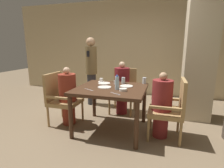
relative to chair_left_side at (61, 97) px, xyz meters
name	(u,v)px	position (x,y,z in m)	size (l,w,h in m)	color
ground_plane	(111,129)	(0.99, 0.00, -0.52)	(16.00, 16.00, 0.00)	#7A664C
wall_back	(136,48)	(0.99, 2.56, 0.88)	(8.00, 0.06, 2.80)	#C6B289
pillar_stone	(200,52)	(2.49, 1.04, 0.83)	(0.55, 0.55, 2.70)	#BCAD8E
dining_table	(111,93)	(0.99, 0.00, 0.15)	(1.16, 1.09, 0.77)	#422819
chair_left_side	(61,97)	(0.00, 0.00, 0.00)	(0.53, 0.53, 0.97)	#A88451
diner_in_left_chair	(68,95)	(0.15, 0.00, 0.04)	(0.32, 0.32, 1.09)	maroon
chair_far_side	(123,89)	(0.99, 0.96, 0.00)	(0.53, 0.53, 0.97)	#A88451
diner_in_far_chair	(122,87)	(0.99, 0.81, 0.07)	(0.32, 0.32, 1.15)	maroon
chair_right_side	(171,107)	(1.99, 0.00, 0.00)	(0.53, 0.53, 0.97)	#A88451
diner_in_right_chair	(162,104)	(1.84, 0.00, 0.03)	(0.32, 0.32, 1.07)	maroon
standing_host	(91,69)	(0.11, 1.22, 0.38)	(0.28, 0.32, 1.67)	#2D2D33
plate_main_left	(105,87)	(0.89, -0.03, 0.26)	(0.23, 0.23, 0.01)	white
plate_main_right	(104,83)	(0.78, 0.26, 0.26)	(0.23, 0.23, 0.01)	white
plate_dessert_center	(126,86)	(1.23, 0.16, 0.26)	(0.23, 0.23, 0.01)	white
teacup_with_saucer	(101,80)	(0.67, 0.41, 0.28)	(0.12, 0.12, 0.07)	white
bowl_small	(123,90)	(1.24, -0.17, 0.27)	(0.12, 0.12, 0.04)	white
water_bottle	(117,83)	(1.13, -0.10, 0.36)	(0.07, 0.07, 0.24)	#A3C6DB
glass_tall_near	(123,80)	(1.12, 0.38, 0.31)	(0.07, 0.07, 0.12)	silver
glass_tall_mid	(144,81)	(1.50, 0.48, 0.31)	(0.07, 0.07, 0.12)	silver
salt_shaker	(115,82)	(0.98, 0.26, 0.29)	(0.03, 0.03, 0.07)	white
pepper_shaker	(117,83)	(1.02, 0.26, 0.28)	(0.03, 0.03, 0.07)	#4C3D2D
fork_beside_plate	(116,94)	(1.19, -0.37, 0.25)	(0.18, 0.13, 0.00)	silver
knife_beside_plate	(89,90)	(0.70, -0.25, 0.25)	(0.20, 0.12, 0.00)	silver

